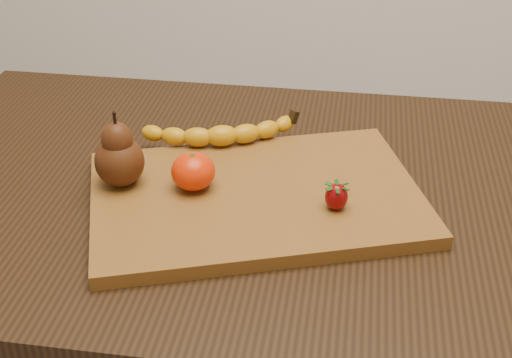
# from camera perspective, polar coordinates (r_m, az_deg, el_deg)

# --- Properties ---
(table) EXTENTS (1.00, 0.70, 0.76)m
(table) POSITION_cam_1_polar(r_m,az_deg,el_deg) (1.09, -2.79, -4.74)
(table) COLOR black
(table) RESTS_ON ground
(cutting_board) EXTENTS (0.52, 0.43, 0.02)m
(cutting_board) POSITION_cam_1_polar(r_m,az_deg,el_deg) (0.99, 0.00, -1.48)
(cutting_board) COLOR brown
(cutting_board) RESTS_ON table
(banana) EXTENTS (0.22, 0.12, 0.03)m
(banana) POSITION_cam_1_polar(r_m,az_deg,el_deg) (1.09, -2.75, 3.47)
(banana) COLOR #D5950A
(banana) RESTS_ON cutting_board
(pear) EXTENTS (0.08, 0.08, 0.11)m
(pear) POSITION_cam_1_polar(r_m,az_deg,el_deg) (0.99, -10.97, 2.36)
(pear) COLOR #46200B
(pear) RESTS_ON cutting_board
(mandarin) EXTENTS (0.07, 0.07, 0.05)m
(mandarin) POSITION_cam_1_polar(r_m,az_deg,el_deg) (0.98, -5.05, 0.61)
(mandarin) COLOR red
(mandarin) RESTS_ON cutting_board
(strawberry) EXTENTS (0.04, 0.04, 0.04)m
(strawberry) POSITION_cam_1_polar(r_m,az_deg,el_deg) (0.95, 6.46, -1.34)
(strawberry) COLOR #7E0306
(strawberry) RESTS_ON cutting_board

